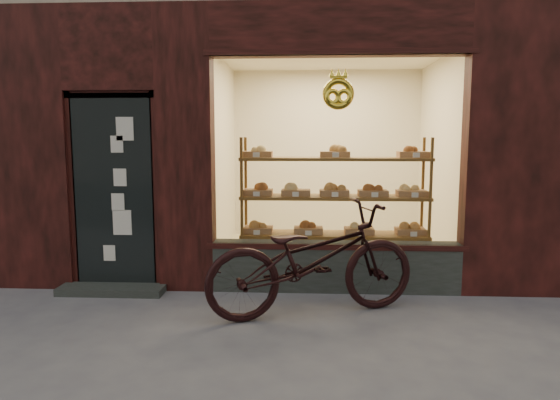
{
  "coord_description": "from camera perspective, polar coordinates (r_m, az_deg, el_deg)",
  "views": [
    {
      "loc": [
        0.13,
        -3.3,
        1.71
      ],
      "look_at": [
        -0.16,
        2.0,
        1.03
      ],
      "focal_mm": 32.0,
      "sensor_mm": 36.0,
      "label": 1
    }
  ],
  "objects": [
    {
      "name": "ground",
      "position": [
        3.72,
        0.81,
        -20.07
      ],
      "size": [
        90.0,
        90.0,
        0.0
      ],
      "primitive_type": "plane",
      "color": "#504F57"
    },
    {
      "name": "bicycle",
      "position": [
        4.8,
        3.73,
        -6.78
      ],
      "size": [
        2.2,
        1.36,
        1.09
      ],
      "primitive_type": "imported",
      "rotation": [
        0.0,
        0.0,
        1.9
      ],
      "color": "black",
      "rests_on": "ground"
    },
    {
      "name": "display_shelf",
      "position": [
        5.92,
        6.18,
        -1.14
      ],
      "size": [
        2.2,
        0.45,
        1.7
      ],
      "color": "#573A12",
      "rests_on": "ground"
    }
  ]
}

